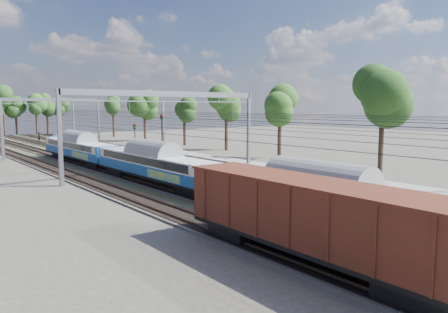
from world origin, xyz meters
TOP-DOWN VIEW (x-y plane):
  - track_bed at (-0.00, 45.00)m, footprint 21.00×130.00m
  - platform at (12.00, 20.00)m, footprint 3.00×70.00m
  - catenary at (0.33, 52.69)m, footprint 25.65×130.00m
  - tree_belt at (7.80, 89.14)m, footprint 39.61×99.52m
  - emu_train at (-4.50, 24.88)m, footprint 2.82×59.66m
  - freight_boxcar at (-9.00, 2.14)m, footprint 3.09×14.89m
  - worker at (1.52, 85.82)m, footprint 0.59×0.79m
  - signal_near at (0.24, 38.51)m, footprint 0.36×0.33m
  - signal_far at (8.21, 45.72)m, footprint 0.42×0.39m

SIDE VIEW (x-z plane):
  - track_bed at x=0.00m, z-range -0.07..0.27m
  - platform at x=12.00m, z-range 0.00..0.30m
  - worker at x=1.52m, z-range 0.00..1.99m
  - freight_boxcar at x=-9.00m, z-range 0.42..4.26m
  - emu_train at x=-4.50m, z-range 0.36..4.49m
  - signal_near at x=0.24m, z-range 0.70..5.94m
  - signal_far at x=8.21m, z-range 0.83..7.08m
  - catenary at x=0.33m, z-range 1.90..10.90m
  - tree_belt at x=7.80m, z-range 1.98..13.61m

